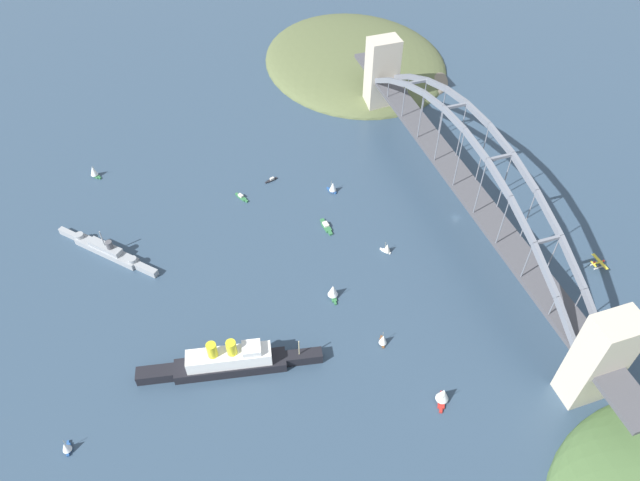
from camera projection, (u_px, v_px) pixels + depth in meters
ground_plane at (456, 217)px, 325.96m from camera, size 1400.00×1400.00×0.00m
harbor_arch_bridge at (465, 181)px, 306.45m from camera, size 288.03×19.72×62.21m
headland_east_shore at (358, 62)px, 441.94m from camera, size 155.39×134.04×23.15m
ocean_liner at (229, 362)px, 255.14m from camera, size 20.89×81.48×20.38m
naval_cruiser at (107, 250)px, 304.95m from camera, size 50.23×47.57×16.54m
seaplane_taxiing_near_bridge at (598, 263)px, 299.64m from camera, size 11.46×7.21×4.94m
small_boat_0 at (333, 187)px, 338.16m from camera, size 6.92×5.40×7.92m
small_boat_1 at (333, 291)px, 284.47m from camera, size 9.23×5.42×9.18m
small_boat_2 at (387, 248)px, 305.57m from camera, size 5.90×5.22×6.96m
small_boat_3 at (326, 226)px, 320.01m from camera, size 13.09×3.97×2.32m
small_boat_4 at (66, 447)px, 231.35m from camera, size 6.68×3.81×7.03m
small_boat_5 at (443, 395)px, 245.63m from camera, size 9.56×7.56×9.82m
small_boat_6 at (94, 171)px, 347.50m from camera, size 7.09×6.42×8.47m
small_boat_7 at (241, 197)px, 336.42m from camera, size 9.73×5.95×2.32m
small_boat_8 at (271, 180)px, 347.10m from camera, size 3.40×8.01×1.99m
small_boat_10 at (383, 339)px, 266.05m from camera, size 6.73×4.47×7.55m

